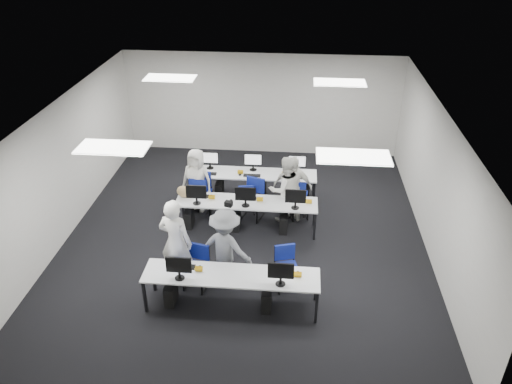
# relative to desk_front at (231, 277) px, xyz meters

# --- Properties ---
(room) EXTENTS (9.00, 9.02, 3.00)m
(room) POSITION_rel_desk_front_xyz_m (0.00, 2.40, 0.82)
(room) COLOR black
(room) RESTS_ON ground
(ceiling_panels) EXTENTS (5.20, 4.60, 0.02)m
(ceiling_panels) POSITION_rel_desk_front_xyz_m (0.00, 2.40, 2.30)
(ceiling_panels) COLOR white
(ceiling_panels) RESTS_ON room
(desk_front) EXTENTS (3.20, 0.70, 0.73)m
(desk_front) POSITION_rel_desk_front_xyz_m (0.00, 0.00, 0.00)
(desk_front) COLOR silver
(desk_front) RESTS_ON ground
(desk_mid) EXTENTS (3.20, 0.70, 0.73)m
(desk_mid) POSITION_rel_desk_front_xyz_m (0.00, 2.60, 0.00)
(desk_mid) COLOR silver
(desk_mid) RESTS_ON ground
(desk_back) EXTENTS (3.20, 0.70, 0.73)m
(desk_back) POSITION_rel_desk_front_xyz_m (0.00, 4.00, 0.00)
(desk_back) COLOR silver
(desk_back) RESTS_ON ground
(equipment_front) EXTENTS (2.51, 0.41, 1.19)m
(equipment_front) POSITION_rel_desk_front_xyz_m (-0.19, -0.02, -0.32)
(equipment_front) COLOR #0E29B9
(equipment_front) RESTS_ON desk_front
(equipment_mid) EXTENTS (2.91, 0.41, 1.19)m
(equipment_mid) POSITION_rel_desk_front_xyz_m (-0.19, 2.58, -0.32)
(equipment_mid) COLOR white
(equipment_mid) RESTS_ON desk_mid
(equipment_back) EXTENTS (2.91, 0.41, 1.19)m
(equipment_back) POSITION_rel_desk_front_xyz_m (0.19, 4.02, -0.32)
(equipment_back) COLOR white
(equipment_back) RESTS_ON desk_back
(chair_0) EXTENTS (0.52, 0.55, 0.87)m
(chair_0) POSITION_rel_desk_front_xyz_m (-0.75, 0.50, -0.41)
(chair_0) COLOR navy
(chair_0) RESTS_ON ground
(chair_1) EXTENTS (0.53, 0.56, 0.86)m
(chair_1) POSITION_rel_desk_front_xyz_m (0.99, 0.66, -0.41)
(chair_1) COLOR navy
(chair_1) RESTS_ON ground
(chair_2) EXTENTS (0.51, 0.55, 0.99)m
(chair_2) POSITION_rel_desk_front_xyz_m (-1.17, 3.26, -0.37)
(chair_2) COLOR navy
(chair_2) RESTS_ON ground
(chair_3) EXTENTS (0.60, 0.63, 0.96)m
(chair_3) POSITION_rel_desk_front_xyz_m (0.09, 3.14, -0.38)
(chair_3) COLOR navy
(chair_3) RESTS_ON ground
(chair_4) EXTENTS (0.51, 0.54, 0.82)m
(chair_4) POSITION_rel_desk_front_xyz_m (1.17, 3.25, -0.42)
(chair_4) COLOR navy
(chair_4) RESTS_ON ground
(chair_5) EXTENTS (0.50, 0.54, 0.91)m
(chair_5) POSITION_rel_desk_front_xyz_m (-1.21, 3.38, -0.39)
(chair_5) COLOR navy
(chair_5) RESTS_ON ground
(chair_6) EXTENTS (0.48, 0.50, 0.81)m
(chair_6) POSITION_rel_desk_front_xyz_m (-0.09, 3.36, -0.42)
(chair_6) COLOR navy
(chair_6) RESTS_ON ground
(chair_7) EXTENTS (0.51, 0.55, 0.93)m
(chair_7) POSITION_rel_desk_front_xyz_m (1.14, 3.44, -0.39)
(chair_7) COLOR navy
(chair_7) RESTS_ON ground
(handbag) EXTENTS (0.38, 0.30, 0.27)m
(handbag) POSITION_rel_desk_front_xyz_m (-1.45, 2.68, 0.19)
(handbag) COLOR olive
(handbag) RESTS_ON desk_mid
(student_0) EXTENTS (0.77, 0.61, 1.86)m
(student_0) POSITION_rel_desk_front_xyz_m (-1.15, 0.63, 0.25)
(student_0) COLOR white
(student_0) RESTS_ON ground
(student_1) EXTENTS (0.96, 0.86, 1.63)m
(student_1) POSITION_rel_desk_front_xyz_m (0.86, 3.10, 0.14)
(student_1) COLOR white
(student_1) RESTS_ON ground
(student_2) EXTENTS (0.86, 0.66, 1.57)m
(student_2) POSITION_rel_desk_front_xyz_m (-1.29, 3.42, 0.11)
(student_2) COLOR white
(student_2) RESTS_ON ground
(student_3) EXTENTS (0.93, 0.43, 1.56)m
(student_3) POSITION_rel_desk_front_xyz_m (1.02, 3.30, 0.10)
(student_3) COLOR white
(student_3) RESTS_ON ground
(photographer) EXTENTS (1.20, 0.91, 1.64)m
(photographer) POSITION_rel_desk_front_xyz_m (-0.20, 0.70, 0.14)
(photographer) COLOR slate
(photographer) RESTS_ON ground
(dslr_camera) EXTENTS (0.19, 0.21, 0.10)m
(dslr_camera) POSITION_rel_desk_front_xyz_m (-0.14, 0.87, 1.02)
(dslr_camera) COLOR black
(dslr_camera) RESTS_ON photographer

